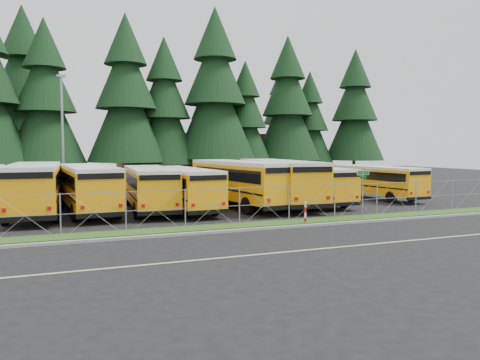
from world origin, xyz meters
The scene contains 29 objects.
ground centered at (0.00, 0.00, 0.00)m, with size 120.00×120.00×0.00m, color black.
curb centered at (0.00, -3.10, 0.06)m, with size 50.00×0.25×0.12m, color gray.
grass_verge centered at (0.00, -1.70, 0.03)m, with size 50.00×1.40×0.06m, color #264F16.
road_lane_line centered at (0.00, -8.00, 0.01)m, with size 50.00×0.12×0.01m, color beige.
chainlink_fence centered at (0.00, -1.00, 1.00)m, with size 44.00×0.10×2.00m, color gray, non-canonical shape.
brick_building centered at (6.00, 40.00, 3.00)m, with size 22.00×10.00×6.00m, color brown.
bus_0 centered at (-14.35, 6.39, 1.57)m, with size 2.82×11.95×3.13m, color #F0A207, non-canonical shape.
bus_1 centered at (-11.29, 6.34, 1.49)m, with size 2.69×11.39×2.99m, color #F0A207, non-canonical shape.
bus_2 centered at (-7.58, 5.92, 1.42)m, with size 2.55×10.82×2.84m, color #F0A207, non-canonical shape.
bus_3 centered at (-5.58, 5.32, 1.39)m, with size 2.50×10.61×2.78m, color #F0A207, non-canonical shape.
bus_4 centered at (-1.48, 5.66, 1.59)m, with size 2.87×12.16×3.19m, color #F0A207, non-canonical shape.
bus_5 centered at (1.47, 5.49, 1.60)m, with size 2.89×12.24×3.21m, color #F0A207, non-canonical shape.
bus_6 centered at (4.00, 5.58, 1.36)m, with size 2.44×10.36×2.71m, color #F0A207, non-canonical shape.
bus_east centered at (10.59, 6.53, 1.31)m, with size 2.36×9.99×2.62m, color #F0A207, non-canonical shape.
street_sign centered at (3.10, -2.15, 2.03)m, with size 0.84×0.55×2.81m.
striped_bollard centered at (-0.62, -2.16, 0.60)m, with size 0.11×0.11×1.20m, color #B20C0C.
light_standard centered at (-12.53, 17.78, 5.50)m, with size 0.70×0.35×10.14m.
conifer_2 centered at (-13.90, 25.38, 8.35)m, with size 7.55×7.55×16.71m, color black, non-canonical shape.
conifer_3 centered at (-6.23, 24.98, 8.90)m, with size 8.05×8.05×17.79m, color black, non-canonical shape.
conifer_4 centered at (-2.08, 25.85, 7.98)m, with size 7.22×7.22×15.96m, color black, non-canonical shape.
conifer_5 centered at (3.43, 25.14, 9.75)m, with size 8.82×8.82×19.50m, color black, non-canonical shape.
conifer_6 centered at (7.42, 26.15, 7.06)m, with size 6.38×6.38×14.11m, color black, non-canonical shape.
conifer_7 centered at (13.17, 26.69, 8.78)m, with size 7.94×7.94×17.56m, color black, non-canonical shape.
conifer_8 centered at (17.13, 28.25, 6.90)m, with size 6.24×6.24×13.81m, color black, non-canonical shape.
conifer_9 centered at (22.99, 26.85, 8.38)m, with size 7.58×7.58×16.76m, color black, non-canonical shape.
conifer_10 centered at (-16.14, 32.46, 9.80)m, with size 8.86×8.86×19.60m, color black, non-canonical shape.
conifer_11 centered at (-3.81, 35.11, 7.47)m, with size 6.75×6.75×14.93m, color black, non-canonical shape.
conifer_12 centered at (5.56, 31.80, 8.46)m, with size 7.65×7.65×16.92m, color black, non-canonical shape.
conifer_13 centered at (16.14, 33.55, 8.05)m, with size 7.28×7.28×16.11m, color black, non-canonical shape.
Camera 1 is at (-13.16, -24.23, 4.12)m, focal length 35.00 mm.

